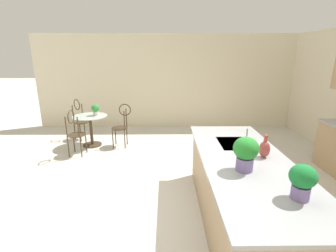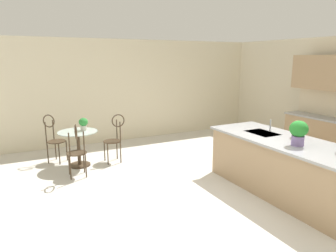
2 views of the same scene
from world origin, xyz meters
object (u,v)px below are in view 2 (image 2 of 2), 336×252
(chair_by_island, at_px, (77,148))
(chair_toward_desk, at_px, (115,136))
(chair_near_window, at_px, (54,136))
(potted_plant_on_table, at_px, (83,123))
(potted_plant_counter_near, at_px, (299,131))
(bistro_table, at_px, (79,145))
(vase_on_counter, at_px, (295,131))

(chair_by_island, relative_size, chair_toward_desk, 1.00)
(chair_near_window, xyz_separation_m, potted_plant_on_table, (0.46, 0.55, 0.32))
(chair_near_window, distance_m, chair_by_island, 1.16)
(chair_near_window, bearing_deg, chair_toward_desk, 64.04)
(potted_plant_counter_near, bearing_deg, chair_by_island, -132.55)
(bistro_table, height_order, vase_on_counter, vase_on_counter)
(chair_toward_desk, height_order, potted_plant_counter_near, potted_plant_counter_near)
(chair_near_window, distance_m, vase_on_counter, 4.81)
(chair_near_window, height_order, chair_by_island, same)
(chair_by_island, distance_m, vase_on_counter, 3.89)
(bistro_table, relative_size, chair_by_island, 0.77)
(chair_near_window, relative_size, chair_by_island, 1.00)
(chair_near_window, height_order, chair_toward_desk, same)
(potted_plant_on_table, xyz_separation_m, potted_plant_counter_near, (3.24, 2.52, 0.25))
(chair_near_window, xyz_separation_m, chair_by_island, (1.13, 0.26, 0.00))
(potted_plant_on_table, bearing_deg, vase_on_counter, 44.73)
(bistro_table, height_order, potted_plant_counter_near, potted_plant_counter_near)
(chair_toward_desk, height_order, vase_on_counter, vase_on_counter)
(bistro_table, distance_m, potted_plant_on_table, 0.46)
(bistro_table, xyz_separation_m, chair_toward_desk, (0.07, 0.76, 0.13))
(chair_by_island, bearing_deg, potted_plant_on_table, 156.95)
(chair_near_window, bearing_deg, chair_by_island, 13.11)
(chair_toward_desk, xyz_separation_m, vase_on_counter, (2.79, 2.25, 0.46))
(chair_toward_desk, bearing_deg, chair_near_window, -115.96)
(chair_by_island, bearing_deg, chair_toward_desk, 121.83)
(potted_plant_counter_near, relative_size, vase_on_counter, 1.33)
(chair_toward_desk, bearing_deg, bistro_table, -95.29)
(chair_near_window, bearing_deg, vase_on_counter, 45.53)
(chair_toward_desk, xyz_separation_m, potted_plant_on_table, (-0.11, -0.62, 0.32))
(chair_by_island, relative_size, potted_plant_counter_near, 2.73)
(potted_plant_on_table, bearing_deg, chair_near_window, -129.94)
(bistro_table, xyz_separation_m, chair_near_window, (-0.50, -0.42, 0.13))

